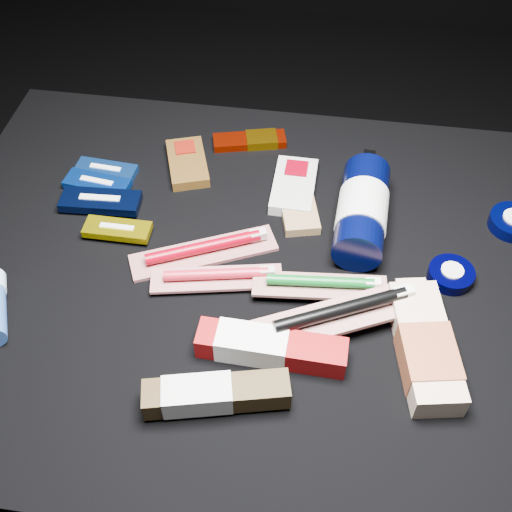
# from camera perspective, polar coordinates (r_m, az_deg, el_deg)

# --- Properties ---
(ground) EXTENTS (3.00, 3.00, 0.00)m
(ground) POSITION_cam_1_polar(r_m,az_deg,el_deg) (1.29, -0.74, -12.52)
(ground) COLOR black
(ground) RESTS_ON ground
(cloth_table) EXTENTS (0.98, 0.78, 0.40)m
(cloth_table) POSITION_cam_1_polar(r_m,az_deg,el_deg) (1.12, -0.84, -7.67)
(cloth_table) COLOR black
(cloth_table) RESTS_ON ground
(luna_bar_0) EXTENTS (0.11, 0.05, 0.01)m
(luna_bar_0) POSITION_cam_1_polar(r_m,az_deg,el_deg) (1.13, -13.19, 7.43)
(luna_bar_0) COLOR navy
(luna_bar_0) RESTS_ON cloth_table
(luna_bar_1) EXTENTS (0.11, 0.05, 0.01)m
(luna_bar_1) POSITION_cam_1_polar(r_m,az_deg,el_deg) (1.10, -13.93, 6.27)
(luna_bar_1) COLOR navy
(luna_bar_1) RESTS_ON cloth_table
(luna_bar_2) EXTENTS (0.13, 0.05, 0.02)m
(luna_bar_2) POSITION_cam_1_polar(r_m,az_deg,el_deg) (1.07, -13.65, 4.75)
(luna_bar_2) COLOR black
(luna_bar_2) RESTS_ON cloth_table
(luna_bar_3) EXTENTS (0.10, 0.04, 0.01)m
(luna_bar_3) POSITION_cam_1_polar(r_m,az_deg,el_deg) (1.02, -12.22, 2.33)
(luna_bar_3) COLOR #AA9806
(luna_bar_3) RESTS_ON cloth_table
(clif_bar_0) EXTENTS (0.10, 0.13, 0.02)m
(clif_bar_0) POSITION_cam_1_polar(r_m,az_deg,el_deg) (1.12, -6.15, 8.37)
(clif_bar_0) COLOR #4A3010
(clif_bar_0) RESTS_ON cloth_table
(clif_bar_1) EXTENTS (0.07, 0.13, 0.02)m
(clif_bar_1) POSITION_cam_1_polar(r_m,az_deg,el_deg) (1.07, 3.42, 6.39)
(clif_bar_1) COLOR beige
(clif_bar_1) RESTS_ON cloth_table
(clif_bar_2) EXTENTS (0.08, 0.11, 0.02)m
(clif_bar_2) POSITION_cam_1_polar(r_m,az_deg,el_deg) (1.04, 3.77, 4.31)
(clif_bar_2) COLOR olive
(clif_bar_2) RESTS_ON cloth_table
(power_bar) EXTENTS (0.13, 0.07, 0.02)m
(power_bar) POSITION_cam_1_polar(r_m,az_deg,el_deg) (1.16, -0.22, 10.24)
(power_bar) COLOR maroon
(power_bar) RESTS_ON cloth_table
(lotion_bottle) EXTENTS (0.08, 0.24, 0.08)m
(lotion_bottle) POSITION_cam_1_polar(r_m,az_deg,el_deg) (1.00, 9.43, 4.02)
(lotion_bottle) COLOR black
(lotion_bottle) RESTS_ON cloth_table
(cream_tin_lower) EXTENTS (0.07, 0.07, 0.02)m
(cream_tin_lower) POSITION_cam_1_polar(r_m,az_deg,el_deg) (0.98, 16.94, -1.58)
(cream_tin_lower) COLOR black
(cream_tin_lower) RESTS_ON cloth_table
(bodywash_bottle) EXTENTS (0.10, 0.21, 0.04)m
(bodywash_bottle) POSITION_cam_1_polar(r_m,az_deg,el_deg) (0.88, 14.81, -7.93)
(bodywash_bottle) COLOR beige
(bodywash_bottle) RESTS_ON cloth_table
(toothbrush_pack_0) EXTENTS (0.22, 0.14, 0.02)m
(toothbrush_pack_0) POSITION_cam_1_polar(r_m,az_deg,el_deg) (0.97, -4.50, 0.55)
(toothbrush_pack_0) COLOR #A39E99
(toothbrush_pack_0) RESTS_ON cloth_table
(toothbrush_pack_1) EXTENTS (0.20, 0.08, 0.02)m
(toothbrush_pack_1) POSITION_cam_1_polar(r_m,az_deg,el_deg) (0.93, -3.37, -1.83)
(toothbrush_pack_1) COLOR #B8B0AC
(toothbrush_pack_1) RESTS_ON cloth_table
(toothbrush_pack_2) EXTENTS (0.20, 0.06, 0.02)m
(toothbrush_pack_2) POSITION_cam_1_polar(r_m,az_deg,el_deg) (0.92, 5.87, -2.50)
(toothbrush_pack_2) COLOR #B1AAA6
(toothbrush_pack_2) RESTS_ON cloth_table
(toothbrush_pack_3) EXTENTS (0.24, 0.16, 0.03)m
(toothbrush_pack_3) POSITION_cam_1_polar(r_m,az_deg,el_deg) (0.88, 7.71, -5.00)
(toothbrush_pack_3) COLOR #BCB3AF
(toothbrush_pack_3) RESTS_ON cloth_table
(toothpaste_carton_red) EXTENTS (0.20, 0.05, 0.04)m
(toothpaste_carton_red) POSITION_cam_1_polar(r_m,az_deg,el_deg) (0.86, 0.76, -8.05)
(toothpaste_carton_red) COLOR maroon
(toothpaste_carton_red) RESTS_ON cloth_table
(toothpaste_carton_green) EXTENTS (0.19, 0.08, 0.04)m
(toothpaste_carton_green) POSITION_cam_1_polar(r_m,az_deg,el_deg) (0.82, -4.13, -12.17)
(toothpaste_carton_green) COLOR #372811
(toothpaste_carton_green) RESTS_ON cloth_table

